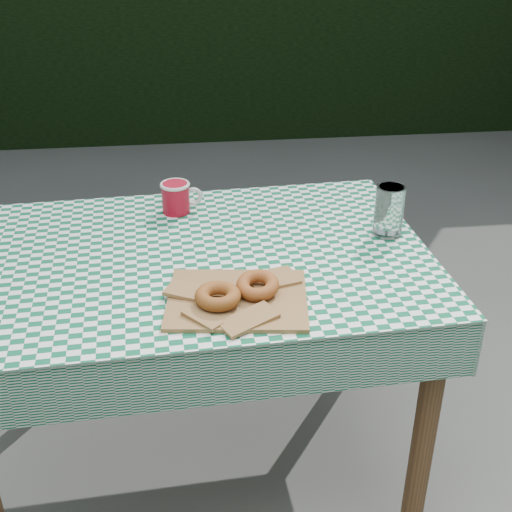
{
  "coord_description": "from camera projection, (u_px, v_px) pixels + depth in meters",
  "views": [
    {
      "loc": [
        0.06,
        -1.7,
        1.61
      ],
      "look_at": [
        0.23,
        -0.22,
        0.79
      ],
      "focal_mm": 47.73,
      "sensor_mm": 36.0,
      "label": 1
    }
  ],
  "objects": [
    {
      "name": "drinking_glass",
      "position": [
        389.0,
        211.0,
        1.83
      ],
      "size": [
        0.09,
        0.09,
        0.14
      ],
      "primitive_type": "cylinder",
      "rotation": [
        0.0,
        0.0,
        0.13
      ],
      "color": "white",
      "rests_on": "tablecloth"
    },
    {
      "name": "table",
      "position": [
        201.0,
        371.0,
        1.95
      ],
      "size": [
        1.24,
        0.87,
        0.75
      ],
      "primitive_type": "cube",
      "rotation": [
        0.0,
        0.0,
        0.06
      ],
      "color": "brown",
      "rests_on": "ground"
    },
    {
      "name": "bagel_front",
      "position": [
        218.0,
        296.0,
        1.53
      ],
      "size": [
        0.12,
        0.12,
        0.03
      ],
      "primitive_type": "torus",
      "rotation": [
        0.0,
        0.0,
        -0.12
      ],
      "color": "brown",
      "rests_on": "paper_bag"
    },
    {
      "name": "paper_bag",
      "position": [
        237.0,
        298.0,
        1.57
      ],
      "size": [
        0.35,
        0.29,
        0.02
      ],
      "primitive_type": "cube",
      "rotation": [
        0.0,
        0.0,
        -0.12
      ],
      "color": "olive",
      "rests_on": "tablecloth"
    },
    {
      "name": "ground",
      "position": [
        181.0,
        434.0,
        2.25
      ],
      "size": [
        60.0,
        60.0,
        0.0
      ],
      "primitive_type": "plane",
      "color": "#50514C",
      "rests_on": "ground"
    },
    {
      "name": "coffee_mug",
      "position": [
        176.0,
        198.0,
        1.97
      ],
      "size": [
        0.17,
        0.17,
        0.09
      ],
      "primitive_type": null,
      "rotation": [
        0.0,
        0.0,
        0.08
      ],
      "color": "#A10A1C",
      "rests_on": "tablecloth"
    },
    {
      "name": "tablecloth",
      "position": [
        195.0,
        256.0,
        1.77
      ],
      "size": [
        1.27,
        0.89,
        0.01
      ],
      "primitive_type": "cube",
      "rotation": [
        0.0,
        0.0,
        0.06
      ],
      "color": "#0E5B39",
      "rests_on": "table"
    },
    {
      "name": "bagel_back",
      "position": [
        258.0,
        285.0,
        1.57
      ],
      "size": [
        0.13,
        0.13,
        0.03
      ],
      "primitive_type": "torus",
      "rotation": [
        0.0,
        0.0,
        -0.38
      ],
      "color": "#A35421",
      "rests_on": "paper_bag"
    }
  ]
}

